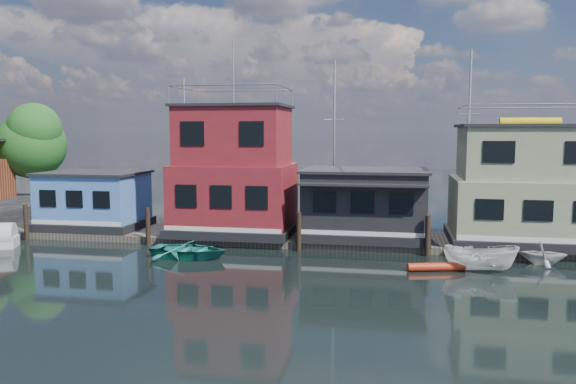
% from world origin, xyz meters
% --- Properties ---
extents(ground, '(160.00, 160.00, 0.00)m').
position_xyz_m(ground, '(0.00, 0.00, 0.00)').
color(ground, black).
rests_on(ground, ground).
extents(dock, '(48.00, 5.00, 0.40)m').
position_xyz_m(dock, '(0.00, 12.00, 0.20)').
color(dock, '#595147').
rests_on(dock, ground).
extents(houseboat_blue, '(6.40, 4.90, 3.66)m').
position_xyz_m(houseboat_blue, '(-18.00, 12.00, 2.21)').
color(houseboat_blue, black).
rests_on(houseboat_blue, dock).
extents(houseboat_red, '(7.40, 5.90, 11.86)m').
position_xyz_m(houseboat_red, '(-8.50, 12.00, 4.10)').
color(houseboat_red, black).
rests_on(houseboat_red, dock).
extents(houseboat_dark, '(7.40, 6.10, 4.06)m').
position_xyz_m(houseboat_dark, '(-0.50, 11.98, 2.42)').
color(houseboat_dark, black).
rests_on(houseboat_dark, dock).
extents(houseboat_green, '(8.40, 5.90, 7.03)m').
position_xyz_m(houseboat_green, '(8.50, 12.00, 3.55)').
color(houseboat_green, black).
rests_on(houseboat_green, dock).
extents(pilings, '(42.28, 0.28, 2.20)m').
position_xyz_m(pilings, '(-0.33, 9.20, 1.10)').
color(pilings, '#2D2116').
rests_on(pilings, ground).
extents(background_masts, '(36.40, 0.16, 12.00)m').
position_xyz_m(background_masts, '(4.76, 18.00, 5.55)').
color(background_masts, silver).
rests_on(background_masts, ground).
extents(motorboat, '(3.57, 1.64, 1.33)m').
position_xyz_m(motorboat, '(5.30, 6.23, 0.67)').
color(motorboat, white).
rests_on(motorboat, ground).
extents(red_kayak, '(2.79, 1.10, 0.41)m').
position_xyz_m(red_kayak, '(3.24, 5.99, 0.20)').
color(red_kayak, '#B72C13').
rests_on(red_kayak, ground).
extents(dinghy_white, '(2.45, 2.18, 1.19)m').
position_xyz_m(dinghy_white, '(8.59, 8.35, 0.59)').
color(dinghy_white, beige).
rests_on(dinghy_white, ground).
extents(dinghy_teal, '(4.33, 3.22, 0.86)m').
position_xyz_m(dinghy_teal, '(-9.42, 6.40, 0.43)').
color(dinghy_teal, '#227E74').
rests_on(dinghy_teal, ground).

